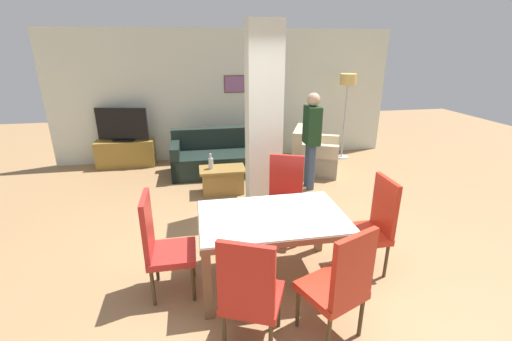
# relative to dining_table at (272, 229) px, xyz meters

# --- Properties ---
(ground_plane) EXTENTS (18.00, 18.00, 0.00)m
(ground_plane) POSITION_rel_dining_table_xyz_m (0.00, 0.00, -0.61)
(ground_plane) COLOR #957149
(back_wall) EXTENTS (7.20, 0.09, 2.70)m
(back_wall) POSITION_rel_dining_table_xyz_m (0.00, 4.40, 0.75)
(back_wall) COLOR silver
(back_wall) RESTS_ON ground_plane
(divider_pillar) EXTENTS (0.47, 0.40, 2.70)m
(divider_pillar) POSITION_rel_dining_table_xyz_m (0.24, 1.66, 0.74)
(divider_pillar) COLOR silver
(divider_pillar) RESTS_ON ground_plane
(dining_table) EXTENTS (1.48, 0.97, 0.77)m
(dining_table) POSITION_rel_dining_table_xyz_m (0.00, 0.00, 0.00)
(dining_table) COLOR brown
(dining_table) RESTS_ON ground_plane
(dining_chair_near_left) EXTENTS (0.61, 0.61, 1.07)m
(dining_chair_near_left) POSITION_rel_dining_table_xyz_m (-0.37, -0.85, -0.04)
(dining_chair_near_left) COLOR red
(dining_chair_near_left) RESTS_ON ground_plane
(dining_chair_near_right) EXTENTS (0.60, 0.60, 1.07)m
(dining_chair_near_right) POSITION_rel_dining_table_xyz_m (0.37, -0.87, -0.04)
(dining_chair_near_right) COLOR red
(dining_chair_near_right) RESTS_ON ground_plane
(dining_chair_far_right) EXTENTS (0.60, 0.60, 1.07)m
(dining_chair_far_right) POSITION_rel_dining_table_xyz_m (0.37, 0.88, -0.04)
(dining_chair_far_right) COLOR #B5271F
(dining_chair_far_right) RESTS_ON ground_plane
(dining_chair_head_right) EXTENTS (0.46, 0.46, 1.07)m
(dining_chair_head_right) POSITION_rel_dining_table_xyz_m (1.12, 0.00, -0.04)
(dining_chair_head_right) COLOR red
(dining_chair_head_right) RESTS_ON ground_plane
(dining_chair_head_left) EXTENTS (0.46, 0.46, 1.07)m
(dining_chair_head_left) POSITION_rel_dining_table_xyz_m (-1.10, 0.00, -0.04)
(dining_chair_head_left) COLOR red
(dining_chair_head_left) RESTS_ON ground_plane
(sofa) EXTENTS (1.99, 0.90, 0.82)m
(sofa) POSITION_rel_dining_table_xyz_m (-0.19, 3.42, -0.32)
(sofa) COLOR black
(sofa) RESTS_ON ground_plane
(armchair) EXTENTS (1.15, 1.18, 0.85)m
(armchair) POSITION_rel_dining_table_xyz_m (1.57, 3.17, -0.31)
(armchair) COLOR #C5B594
(armchair) RESTS_ON ground_plane
(coffee_table) EXTENTS (0.76, 0.46, 0.43)m
(coffee_table) POSITION_rel_dining_table_xyz_m (-0.30, 2.41, -0.38)
(coffee_table) COLOR olive
(coffee_table) RESTS_ON ground_plane
(bottle) EXTENTS (0.08, 0.08, 0.26)m
(bottle) POSITION_rel_dining_table_xyz_m (-0.49, 2.42, -0.07)
(bottle) COLOR #B2B7BC
(bottle) RESTS_ON coffee_table
(tv_stand) EXTENTS (1.15, 0.40, 0.55)m
(tv_stand) POSITION_rel_dining_table_xyz_m (-2.15, 4.12, -0.33)
(tv_stand) COLOR olive
(tv_stand) RESTS_ON ground_plane
(tv_screen) EXTENTS (1.01, 0.28, 0.67)m
(tv_screen) POSITION_rel_dining_table_xyz_m (-2.15, 4.12, 0.27)
(tv_screen) COLOR black
(tv_screen) RESTS_ON tv_stand
(floor_lamp) EXTENTS (0.34, 0.34, 1.82)m
(floor_lamp) POSITION_rel_dining_table_xyz_m (2.50, 3.87, 0.93)
(floor_lamp) COLOR #B7B7BC
(floor_lamp) RESTS_ON ground_plane
(standing_person) EXTENTS (0.24, 0.39, 1.65)m
(standing_person) POSITION_rel_dining_table_xyz_m (1.21, 2.35, 0.35)
(standing_person) COLOR #32435C
(standing_person) RESTS_ON ground_plane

